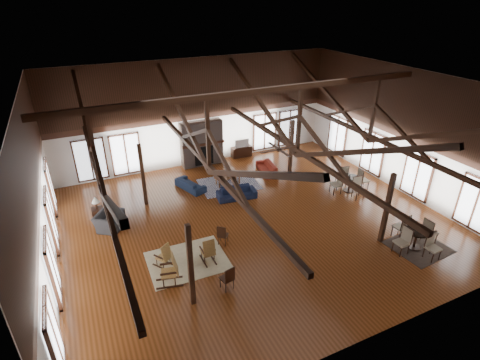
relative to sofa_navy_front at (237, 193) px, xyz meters
name	(u,v)px	position (x,y,z in m)	size (l,w,h in m)	color
floor	(254,221)	(-0.15, -2.18, -0.28)	(16.00, 16.00, 0.00)	brown
ceiling	(257,85)	(-0.15, -2.18, 5.72)	(16.00, 14.00, 0.02)	black
wall_back	(198,113)	(-0.15, 4.82, 2.72)	(16.00, 0.02, 6.00)	white
wall_front	(380,259)	(-0.15, -9.18, 2.72)	(16.00, 0.02, 6.00)	white
wall_left	(37,201)	(-8.15, -2.18, 2.72)	(0.02, 14.00, 6.00)	white
wall_right	(401,131)	(7.85, -2.18, 2.72)	(0.02, 14.00, 6.00)	white
roof_truss	(256,135)	(-0.15, -2.18, 3.75)	(15.60, 14.07, 3.14)	black
post_grid	(255,191)	(-0.15, -2.18, 1.25)	(8.16, 7.16, 3.05)	black
fireplace	(202,144)	(-0.15, 4.49, 1.01)	(2.50, 0.69, 2.60)	#6F5C54
ceiling_fan	(279,149)	(0.35, -3.18, 3.45)	(1.60, 1.60, 0.75)	black
sofa_navy_front	(237,193)	(0.00, 0.00, 0.00)	(1.92, 0.75, 0.56)	black
sofa_navy_left	(190,184)	(-1.75, 1.87, -0.02)	(0.70, 1.80, 0.53)	#131F36
sofa_orange	(267,168)	(2.73, 1.92, -0.01)	(0.72, 1.85, 0.54)	maroon
coffee_table	(228,176)	(0.18, 1.53, 0.18)	(1.47, 1.02, 0.51)	brown
vase	(228,174)	(0.18, 1.44, 0.33)	(0.19, 0.19, 0.19)	#B2B2B2
armchair	(109,221)	(-5.99, -0.08, 0.09)	(1.12, 0.98, 0.73)	#272729
side_table_lamp	(98,212)	(-6.37, 0.71, 0.18)	(0.48, 0.48, 1.22)	black
rocking_chair_a	(165,256)	(-4.49, -3.52, 0.18)	(0.76, 0.86, 0.98)	olive
rocking_chair_b	(208,252)	(-2.95, -3.96, 0.20)	(0.45, 0.80, 1.03)	olive
rocking_chair_c	(172,270)	(-4.49, -4.49, 0.28)	(1.01, 0.69, 1.20)	olive
side_chair_a	(222,234)	(-2.08, -3.18, 0.24)	(0.53, 0.53, 0.89)	black
side_chair_b	(228,277)	(-2.86, -5.61, 0.27)	(0.48, 0.48, 0.95)	black
cafe_table_near	(416,236)	(4.76, -6.56, 0.26)	(2.08, 2.08, 1.09)	black
cafe_table_far	(350,181)	(5.48, -1.73, 0.26)	(2.12, 2.12, 1.09)	black
cup_near	(420,229)	(4.86, -6.57, 0.55)	(0.13, 0.13, 0.10)	#B2B2B2
cup_far	(350,176)	(5.48, -1.65, 0.55)	(0.12, 0.12, 0.09)	#B2B2B2
tv_console	(241,152)	(2.40, 4.57, 0.03)	(1.25, 0.47, 0.62)	black
television	(241,143)	(2.40, 4.57, 0.60)	(0.88, 0.12, 0.51)	#B2B2B2
rug_tan	(188,261)	(-3.66, -3.57, -0.27)	(2.91, 2.28, 0.01)	#C4B588
rug_navy	(229,184)	(0.24, 1.50, -0.27)	(2.99, 2.24, 0.01)	#181B45
rug_dark	(418,247)	(4.94, -6.62, -0.27)	(2.11, 1.91, 0.01)	black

